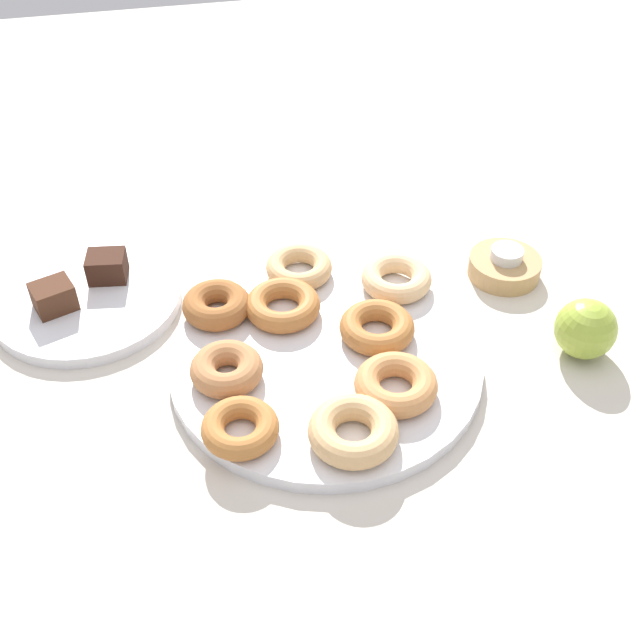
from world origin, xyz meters
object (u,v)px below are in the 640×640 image
object	(u,v)px
donut_5	(396,278)
apple	(586,329)
donut_0	(227,369)
donut_1	(283,305)
tealight	(507,254)
donut_7	(349,432)
donut_4	(301,267)
donut_6	(377,327)
brownie_near	(54,297)
cake_plate	(87,299)
brownie_far	(107,266)
donut_2	(396,385)
donut_plate	(326,361)
candle_holder	(504,267)
donut_8	(217,305)
donut_3	(240,428)

from	to	relation	value
donut_5	apple	bearing A→B (deg)	-37.91
donut_0	donut_1	bearing A→B (deg)	49.71
tealight	donut_7	bearing A→B (deg)	-138.19
donut_4	tealight	world-z (taller)	same
donut_5	tealight	size ratio (longest dim) A/B	2.10
donut_5	apple	distance (m)	0.24
donut_0	donut_5	bearing A→B (deg)	26.61
donut_6	brownie_near	world-z (taller)	brownie_near
cake_plate	brownie_far	bearing A→B (deg)	45.00
donut_6	tealight	world-z (taller)	donut_6
donut_7	apple	xyz separation A→B (m)	(0.31, 0.09, 0.00)
donut_6	tealight	distance (m)	0.22
donut_1	donut_2	world-z (taller)	donut_2
donut_plate	apple	world-z (taller)	apple
donut_5	brownie_far	distance (m)	0.37
donut_plate	donut_4	size ratio (longest dim) A/B	4.22
donut_6	donut_2	bearing A→B (deg)	-93.10
brownie_near	candle_holder	bearing A→B (deg)	-4.01
apple	donut_plate	bearing A→B (deg)	172.48
donut_plate	tealight	bearing A→B (deg)	23.56
donut_0	donut_6	world-z (taller)	donut_0
cake_plate	tealight	bearing A→B (deg)	-6.15
donut_7	tealight	world-z (taller)	donut_7
donut_1	donut_7	distance (m)	0.21
donut_1	tealight	size ratio (longest dim) A/B	2.17
donut_5	tealight	bearing A→B (deg)	4.64
donut_5	cake_plate	size ratio (longest dim) A/B	0.38
donut_plate	donut_0	distance (m)	0.12
donut_plate	brownie_near	xyz separation A→B (m)	(-0.31, 0.16, 0.02)
donut_7	donut_8	size ratio (longest dim) A/B	1.13
brownie_near	candle_holder	world-z (taller)	brownie_near
donut_3	donut_5	size ratio (longest dim) A/B	0.91
donut_1	candle_holder	world-z (taller)	donut_1
donut_2	candle_holder	distance (m)	0.28
donut_0	donut_4	bearing A→B (deg)	54.66
donut_7	brownie_near	bearing A→B (deg)	136.58
donut_1	brownie_near	world-z (taller)	brownie_near
donut_2	brownie_near	world-z (taller)	brownie_near
apple	donut_2	bearing A→B (deg)	-171.97
donut_2	donut_8	world-z (taller)	same
donut_0	donut_2	size ratio (longest dim) A/B	0.90
donut_5	cake_plate	xyz separation A→B (m)	(-0.39, 0.07, -0.02)
donut_4	donut_7	size ratio (longest dim) A/B	0.91
donut_plate	donut_7	xyz separation A→B (m)	(-0.00, -0.13, 0.02)
donut_4	apple	world-z (taller)	apple
donut_2	tealight	bearing A→B (deg)	42.62
donut_7	candle_holder	distance (m)	0.37
donut_4	apple	size ratio (longest dim) A/B	1.19
cake_plate	donut_plate	bearing A→B (deg)	-32.98
donut_1	donut_4	size ratio (longest dim) A/B	1.07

